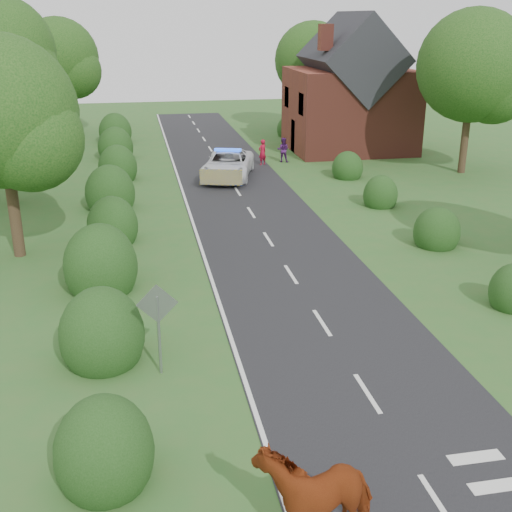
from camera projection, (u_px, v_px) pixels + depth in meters
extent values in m
plane|color=#306427|center=(367.00, 394.00, 15.98)|extent=(120.00, 120.00, 0.00)
cube|color=black|center=(255.00, 219.00, 29.78)|extent=(6.00, 70.00, 0.02)
cube|color=white|center=(440.00, 506.00, 12.30)|extent=(0.12, 1.80, 0.01)
cube|color=white|center=(367.00, 393.00, 15.98)|extent=(0.12, 1.80, 0.01)
cube|color=white|center=(322.00, 323.00, 19.66)|extent=(0.12, 1.80, 0.01)
cube|color=white|center=(291.00, 274.00, 23.33)|extent=(0.12, 1.80, 0.01)
cube|color=white|center=(268.00, 239.00, 27.01)|extent=(0.12, 1.80, 0.01)
cube|color=white|center=(251.00, 212.00, 30.69)|extent=(0.12, 1.80, 0.01)
cube|color=white|center=(238.00, 191.00, 34.37)|extent=(0.12, 1.80, 0.01)
cube|color=white|center=(227.00, 175.00, 38.05)|extent=(0.12, 1.80, 0.01)
cube|color=white|center=(218.00, 161.00, 41.73)|extent=(0.12, 1.80, 0.01)
cube|color=white|center=(210.00, 149.00, 45.41)|extent=(0.12, 1.80, 0.01)
cube|color=white|center=(204.00, 139.00, 49.09)|extent=(0.12, 1.80, 0.01)
cube|color=white|center=(198.00, 130.00, 52.77)|extent=(0.12, 1.80, 0.01)
cube|color=white|center=(194.00, 123.00, 56.45)|extent=(0.12, 1.80, 0.01)
cube|color=white|center=(189.00, 116.00, 60.12)|extent=(0.12, 1.80, 0.01)
cube|color=white|center=(193.00, 222.00, 29.26)|extent=(0.12, 70.00, 0.01)
cube|color=white|center=(498.00, 486.00, 12.82)|extent=(1.20, 0.35, 0.01)
cube|color=white|center=(476.00, 457.00, 13.65)|extent=(1.20, 0.35, 0.01)
ellipsoid|color=#1A3D12|center=(104.00, 452.00, 12.80)|extent=(2.00, 2.10, 2.40)
ellipsoid|color=#1A3D12|center=(102.00, 335.00, 17.34)|extent=(2.30, 2.41, 2.70)
ellipsoid|color=#1A3D12|center=(101.00, 266.00, 21.87)|extent=(2.50, 2.62, 3.00)
ellipsoid|color=#1A3D12|center=(113.00, 226.00, 26.57)|extent=(2.10, 2.20, 2.50)
ellipsoid|color=#1A3D12|center=(110.00, 193.00, 31.11)|extent=(2.40, 2.52, 2.80)
ellipsoid|color=#1A3D12|center=(118.00, 167.00, 36.70)|extent=(2.20, 2.31, 2.60)
ellipsoid|color=#1A3D12|center=(116.00, 147.00, 42.17)|extent=(2.30, 2.41, 2.70)
ellipsoid|color=#1A3D12|center=(115.00, 132.00, 47.66)|extent=(2.40, 2.52, 2.80)
ellipsoid|color=#1A3D12|center=(437.00, 232.00, 26.14)|extent=(1.90, 2.00, 2.10)
ellipsoid|color=#1A3D12|center=(380.00, 195.00, 31.65)|extent=(1.70, 1.78, 2.00)
ellipsoid|color=#1A3D12|center=(347.00, 168.00, 37.23)|extent=(1.80, 1.89, 2.00)
ellipsoid|color=#1A3D12|center=(288.00, 129.00, 50.07)|extent=(1.70, 1.78, 2.00)
cylinder|color=#332316|center=(14.00, 207.00, 24.56)|extent=(0.44, 0.44, 3.96)
sphere|color=#0F3A0E|center=(1.00, 112.00, 23.30)|extent=(5.60, 5.60, 5.60)
sphere|color=#436724|center=(30.00, 138.00, 23.28)|extent=(3.92, 3.92, 3.92)
cylinder|color=#332316|center=(8.00, 166.00, 31.70)|extent=(0.44, 0.44, 3.74)
sphere|color=#436724|center=(20.00, 115.00, 30.46)|extent=(3.92, 3.92, 3.92)
cylinder|color=#332316|center=(9.00, 125.00, 40.44)|extent=(0.44, 0.44, 4.84)
sphere|color=#436724|center=(20.00, 71.00, 38.86)|extent=(4.76, 4.76, 4.76)
cylinder|color=#332316|center=(64.00, 108.00, 50.19)|extent=(0.44, 0.44, 4.18)
sphere|color=#0F3A0E|center=(59.00, 57.00, 48.86)|extent=(6.00, 6.00, 6.00)
sphere|color=#436724|center=(74.00, 71.00, 48.82)|extent=(4.20, 4.20, 4.20)
cylinder|color=#332316|center=(465.00, 136.00, 37.92)|extent=(0.44, 0.44, 4.40)
sphere|color=#0F3A0E|center=(473.00, 66.00, 36.51)|extent=(6.40, 6.40, 6.40)
sphere|color=#436724|center=(495.00, 84.00, 36.47)|extent=(4.48, 4.48, 4.48)
cylinder|color=#332316|center=(311.00, 107.00, 51.83)|extent=(0.44, 0.44, 3.96)
sphere|color=#0F3A0E|center=(313.00, 60.00, 50.57)|extent=(6.00, 6.00, 6.00)
sphere|color=#436724|center=(327.00, 73.00, 50.51)|extent=(4.20, 4.20, 4.20)
cylinder|color=gray|center=(159.00, 335.00, 16.56)|extent=(0.08, 0.08, 2.20)
cube|color=gray|center=(157.00, 304.00, 16.24)|extent=(1.06, 0.04, 1.06)
cube|color=brown|center=(349.00, 110.00, 44.29)|extent=(8.00, 7.00, 5.50)
cube|color=black|center=(352.00, 58.00, 43.08)|extent=(5.94, 7.40, 5.94)
cube|color=brown|center=(326.00, 37.00, 40.31)|extent=(0.80, 0.80, 1.60)
imported|color=maroon|center=(315.00, 496.00, 11.39)|extent=(2.57, 1.71, 1.67)
imported|color=silver|center=(228.00, 165.00, 37.15)|extent=(4.04, 6.08, 1.55)
cube|color=yellow|center=(221.00, 177.00, 34.54)|extent=(2.24, 0.71, 0.85)
cube|color=blue|center=(228.00, 150.00, 36.85)|extent=(1.56, 0.70, 0.14)
imported|color=maroon|center=(262.00, 152.00, 40.33)|extent=(0.71, 0.64, 1.62)
imported|color=#461858|center=(283.00, 150.00, 41.20)|extent=(0.92, 0.83, 1.57)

